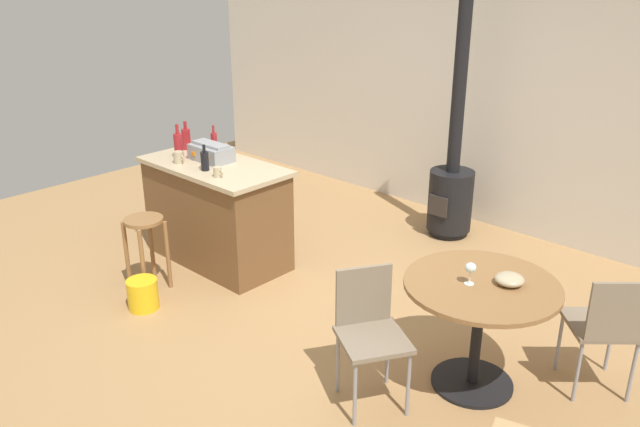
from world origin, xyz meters
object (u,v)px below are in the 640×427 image
object	(u,v)px
folding_chair_near	(370,327)
bottle_0	(205,161)
serving_bowl	(509,279)
dining_table	(480,308)
bottle_3	(214,142)
bottle_1	(186,138)
cup_1	(179,157)
wine_glass	(471,268)
wood_stove	(452,182)
wooden_stool	(145,238)
cup_0	(218,172)
bottle_2	(179,145)
toolbox	(211,152)
kitchen_island	(217,213)
folding_chair_far	(606,324)
plastic_bucket	(143,294)

from	to	relation	value
folding_chair_near	bottle_0	bearing A→B (deg)	167.99
serving_bowl	dining_table	bearing A→B (deg)	-143.17
bottle_3	bottle_1	bearing A→B (deg)	-160.02
cup_1	wine_glass	size ratio (longest dim) A/B	0.86
cup_1	wood_stove	bearing A→B (deg)	55.53
wooden_stool	cup_0	bearing A→B (deg)	60.40
wood_stove	bottle_0	xyz separation A→B (m)	(-1.14, -2.12, 0.46)
bottle_0	bottle_3	bearing A→B (deg)	133.14
dining_table	wooden_stool	bearing A→B (deg)	-165.66
bottle_1	folding_chair_near	bearing A→B (deg)	-14.78
bottle_1	bottle_3	bearing A→B (deg)	19.98
wooden_stool	bottle_1	distance (m)	1.19
bottle_2	bottle_3	distance (m)	0.34
wooden_stool	toolbox	xyz separation A→B (m)	(-0.10, 0.80, 0.55)
toolbox	folding_chair_near	bearing A→B (deg)	-15.97
bottle_2	cup_0	xyz separation A→B (m)	(0.68, -0.11, -0.08)
wood_stove	serving_bowl	distance (m)	2.51
kitchen_island	cup_1	bearing A→B (deg)	-141.44
cup_1	dining_table	bearing A→B (deg)	2.61
folding_chair_far	plastic_bucket	bearing A→B (deg)	-155.60
bottle_1	cup_1	bearing A→B (deg)	-44.95
wood_stove	serving_bowl	bearing A→B (deg)	-50.23
folding_chair_near	bottle_2	xyz separation A→B (m)	(-2.65, 0.53, 0.54)
bottle_1	bottle_3	distance (m)	0.31
folding_chair_near	serving_bowl	world-z (taller)	folding_chair_near
folding_chair_near	bottle_1	distance (m)	2.98
wooden_stool	folding_chair_far	bearing A→B (deg)	19.24
kitchen_island	cup_1	distance (m)	0.60
toolbox	plastic_bucket	xyz separation A→B (m)	(0.36, -1.03, -0.88)
toolbox	cup_1	world-z (taller)	toolbox
bottle_1	bottle_2	size ratio (longest dim) A/B	0.86
plastic_bucket	folding_chair_near	bearing A→B (deg)	9.95
bottle_1	cup_0	world-z (taller)	bottle_1
kitchen_island	dining_table	bearing A→B (deg)	-1.27
dining_table	serving_bowl	world-z (taller)	serving_bowl
wood_stove	bottle_1	bearing A→B (deg)	-134.33
cup_0	bottle_0	bearing A→B (deg)	169.66
kitchen_island	toolbox	distance (m)	0.55
plastic_bucket	toolbox	bearing A→B (deg)	109.09
folding_chair_near	wooden_stool	bearing A→B (deg)	-176.89
cup_0	wood_stove	bearing A→B (deg)	66.90
bottle_3	serving_bowl	size ratio (longest dim) A/B	1.44
kitchen_island	plastic_bucket	bearing A→B (deg)	-75.14
serving_bowl	plastic_bucket	xyz separation A→B (m)	(-2.57, -1.02, -0.66)
bottle_0	dining_table	bearing A→B (deg)	2.24
folding_chair_far	cup_0	bearing A→B (deg)	-168.53
cup_1	serving_bowl	size ratio (longest dim) A/B	0.68
wooden_stool	bottle_2	world-z (taller)	bottle_2
bottle_3	plastic_bucket	world-z (taller)	bottle_3
folding_chair_far	cup_1	world-z (taller)	cup_1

